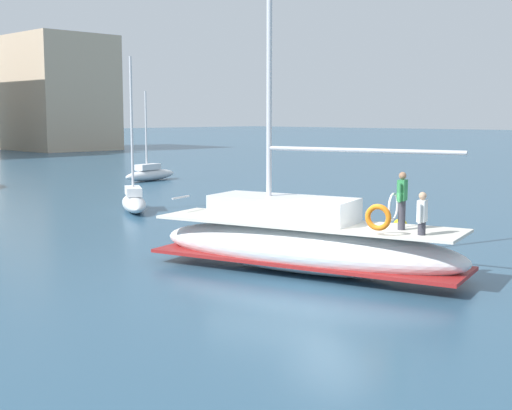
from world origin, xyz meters
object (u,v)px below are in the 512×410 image
Objects in this scene: main_sailboat at (303,241)px; moored_cutter_left at (150,173)px; mooring_buoy at (400,226)px; moored_catamaran at (134,200)px.

main_sailboat is 2.14× the size of moored_cutter_left.
mooring_buoy is at bearing 14.42° from main_sailboat.
moored_cutter_left is (14.66, 26.70, -0.40)m from main_sailboat.
moored_cutter_left is at bearing 61.23° from main_sailboat.
moored_cutter_left is at bearing 50.14° from moored_catamaran.
main_sailboat is at bearing -107.01° from moored_catamaran.
main_sailboat is 1.82× the size of moored_catamaran.
main_sailboat is 8.84m from mooring_buoy.
moored_catamaran is at bearing 72.99° from main_sailboat.
moored_cutter_left is at bearing 75.97° from mooring_buoy.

